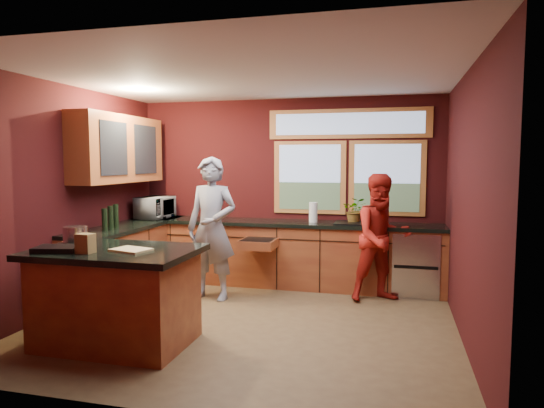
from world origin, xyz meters
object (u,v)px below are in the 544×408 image
at_px(island, 117,296).
at_px(stock_pot, 75,235).
at_px(person_red, 382,238).
at_px(person_grey, 212,228).
at_px(cutting_board, 131,250).

xyz_separation_m(island, stock_pot, (-0.55, 0.15, 0.56)).
relative_size(island, person_red, 0.95).
bearing_deg(person_grey, island, -95.64).
relative_size(person_grey, cutting_board, 5.27).
relative_size(person_grey, person_red, 1.13).
bearing_deg(cutting_board, stock_pot, 165.07).
distance_m(island, person_red, 3.29).
height_order(person_grey, stock_pot, person_grey).
height_order(island, cutting_board, cutting_board).
distance_m(person_grey, cutting_board, 1.76).
height_order(cutting_board, stock_pot, stock_pot).
xyz_separation_m(person_red, cutting_board, (-2.27, -2.21, 0.14)).
xyz_separation_m(island, person_red, (2.47, 2.16, 0.34)).
bearing_deg(stock_pot, cutting_board, -14.93).
height_order(island, stock_pot, stock_pot).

